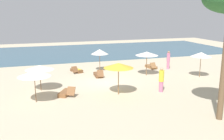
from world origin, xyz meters
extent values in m
plane|color=beige|center=(0.00, 0.00, 0.00)|extent=(60.00, 60.00, 0.00)
cube|color=#3D6075|center=(0.00, 17.00, 0.03)|extent=(48.00, 16.00, 0.06)
cylinder|color=brown|center=(8.79, -0.96, 1.13)|extent=(0.05, 0.05, 2.26)
cone|color=silver|center=(8.79, -0.96, 2.11)|extent=(1.88, 1.88, 0.40)
cylinder|color=brown|center=(-5.30, -0.73, 0.96)|extent=(0.06, 0.06, 1.91)
cone|color=white|center=(-5.30, -0.73, 1.80)|extent=(2.15, 2.15, 0.33)
cylinder|color=olive|center=(4.41, 1.15, 1.10)|extent=(0.06, 0.06, 2.20)
cone|color=white|center=(4.41, 1.15, 2.08)|extent=(2.11, 2.11, 0.34)
cylinder|color=brown|center=(-5.73, -3.31, 1.04)|extent=(0.05, 0.05, 2.08)
cone|color=white|center=(-5.73, -3.31, 1.95)|extent=(2.17, 2.17, 0.36)
cylinder|color=brown|center=(0.68, 4.17, 1.09)|extent=(0.05, 0.05, 2.18)
cone|color=silver|center=(0.68, 4.17, 1.98)|extent=(1.73, 1.73, 0.49)
cylinder|color=olive|center=(0.03, -3.45, 1.14)|extent=(0.06, 0.06, 2.29)
cone|color=gold|center=(0.03, -3.45, 2.16)|extent=(2.15, 2.15, 0.36)
cube|color=brown|center=(-1.64, 4.48, 0.14)|extent=(1.12, 1.62, 0.28)
cube|color=brown|center=(-1.90, 3.84, 0.42)|extent=(0.71, 0.65, 0.55)
cube|color=yellow|center=(-1.64, 4.48, 0.30)|extent=(0.87, 1.16, 0.03)
cube|color=brown|center=(-3.67, -2.38, 0.14)|extent=(1.24, 1.61, 0.28)
cube|color=brown|center=(-3.34, -2.99, 0.44)|extent=(0.69, 0.62, 0.59)
cube|color=brown|center=(-0.05, 2.12, 0.14)|extent=(0.69, 1.53, 0.28)
cube|color=brown|center=(-0.01, 1.42, 0.44)|extent=(0.59, 0.40, 0.61)
cube|color=olive|center=(6.24, 3.85, 0.14)|extent=(0.81, 1.57, 0.28)
cube|color=olive|center=(6.14, 3.16, 0.43)|extent=(0.63, 0.51, 0.57)
cylinder|color=#D17299|center=(3.29, -3.81, 0.40)|extent=(0.44, 0.44, 0.81)
cylinder|color=yellow|center=(3.29, -3.81, 1.23)|extent=(0.52, 0.52, 0.84)
sphere|color=tan|center=(3.29, -3.81, 1.75)|extent=(0.23, 0.23, 0.23)
cylinder|color=#D17299|center=(7.74, 2.92, 0.41)|extent=(0.40, 0.40, 0.82)
cylinder|color=#D17299|center=(7.74, 2.92, 1.25)|extent=(0.47, 0.47, 0.86)
sphere|color=#A37556|center=(7.74, 2.92, 1.79)|extent=(0.23, 0.23, 0.23)
cylinder|color=brown|center=(4.02, -9.29, 3.03)|extent=(0.33, 0.33, 6.06)
camera|label=1|loc=(-5.80, -20.25, 5.92)|focal=41.05mm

